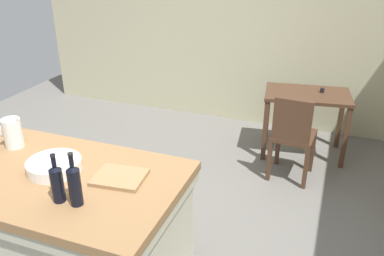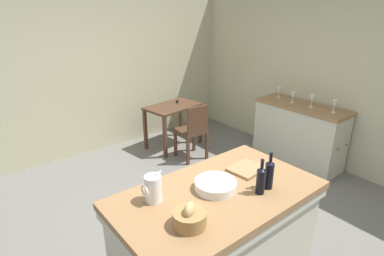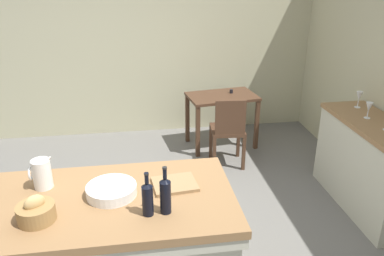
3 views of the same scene
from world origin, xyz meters
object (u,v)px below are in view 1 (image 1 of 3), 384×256
(writing_desk, at_px, (307,103))
(wine_bottle_amber, at_px, (57,183))
(wooden_chair, at_px, (293,135))
(wash_bowl, at_px, (54,166))
(cutting_board, at_px, (120,177))
(island_table, at_px, (59,225))
(pitcher, at_px, (12,133))
(wine_bottle_dark, at_px, (75,184))

(writing_desk, xyz_separation_m, wine_bottle_amber, (-1.10, -2.76, 0.39))
(writing_desk, xyz_separation_m, wooden_chair, (-0.05, -0.61, -0.12))
(wooden_chair, height_order, wash_bowl, wash_bowl)
(wash_bowl, distance_m, cutting_board, 0.45)
(island_table, bearing_deg, cutting_board, 12.47)
(wine_bottle_amber, bearing_deg, pitcher, 148.72)
(island_table, height_order, wine_bottle_dark, wine_bottle_dark)
(island_table, distance_m, wooden_chair, 2.32)
(cutting_board, bearing_deg, island_table, -167.53)
(wooden_chair, height_order, wine_bottle_dark, wine_bottle_dark)
(writing_desk, height_order, wooden_chair, wooden_chair)
(wooden_chair, xyz_separation_m, wine_bottle_amber, (-1.05, -2.15, 0.51))
(wooden_chair, relative_size, wash_bowl, 2.63)
(cutting_board, bearing_deg, pitcher, 172.71)
(writing_desk, height_order, pitcher, pitcher)
(pitcher, bearing_deg, wash_bowl, -20.07)
(pitcher, relative_size, cutting_board, 0.84)
(wooden_chair, distance_m, wash_bowl, 2.32)
(wash_bowl, relative_size, wine_bottle_dark, 1.05)
(wine_bottle_amber, bearing_deg, writing_desk, 68.19)
(wash_bowl, height_order, wine_bottle_amber, wine_bottle_amber)
(island_table, xyz_separation_m, cutting_board, (0.45, 0.10, 0.42))
(writing_desk, bearing_deg, pitcher, -128.24)
(island_table, bearing_deg, pitcher, 155.22)
(island_table, relative_size, wooden_chair, 1.88)
(cutting_board, xyz_separation_m, wine_bottle_amber, (-0.20, -0.32, 0.11))
(island_table, relative_size, wine_bottle_amber, 5.68)
(wash_bowl, relative_size, cutting_board, 1.12)
(island_table, relative_size, wine_bottle_dark, 5.20)
(wooden_chair, bearing_deg, island_table, -123.99)
(writing_desk, xyz_separation_m, cutting_board, (-0.90, -2.44, 0.28))
(pitcher, distance_m, wine_bottle_amber, 0.85)
(island_table, distance_m, writing_desk, 2.88)
(cutting_board, bearing_deg, writing_desk, 69.66)
(island_table, height_order, wooden_chair, wooden_chair)
(wine_bottle_dark, height_order, wine_bottle_amber, wine_bottle_dark)
(writing_desk, relative_size, wash_bowl, 2.82)
(wooden_chair, bearing_deg, wine_bottle_amber, -116.02)
(wash_bowl, xyz_separation_m, wine_bottle_dark, (0.35, -0.26, 0.10))
(writing_desk, height_order, wine_bottle_amber, wine_bottle_amber)
(writing_desk, height_order, wash_bowl, wash_bowl)
(island_table, bearing_deg, wash_bowl, 76.45)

